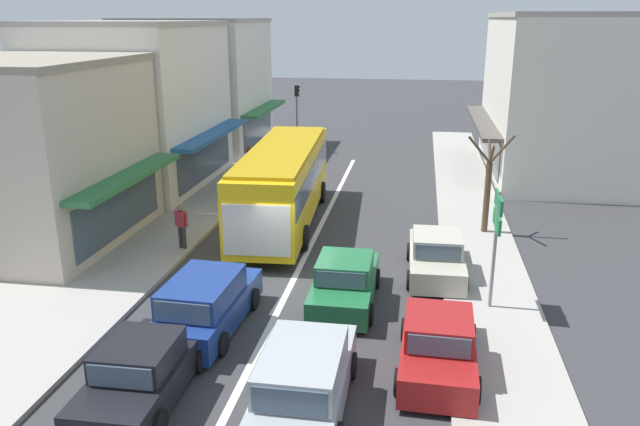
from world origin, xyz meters
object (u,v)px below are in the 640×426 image
wagon_adjacent_lane_trail (304,380)px  directional_road_sign (497,223)px  wagon_queue_gap_filler (206,304)px  sedan_queue_far_back (345,283)px  traffic_light_downstreet (297,107)px  pedestrian_browsing_midblock (181,224)px  city_bus (283,180)px  pedestrian_with_handbag_near (250,158)px  street_tree_right (488,188)px  sedan_behind_bus_near (142,373)px  parked_sedan_kerb_front (438,345)px  parked_sedan_kerb_second (436,256)px

wagon_adjacent_lane_trail → directional_road_sign: 7.46m
wagon_adjacent_lane_trail → wagon_queue_gap_filler: same height
sedan_queue_far_back → traffic_light_downstreet: bearing=104.8°
directional_road_sign → pedestrian_browsing_midblock: (-10.63, 3.14, -1.64)m
city_bus → wagon_adjacent_lane_trail: bearing=-75.6°
wagon_queue_gap_filler → pedestrian_browsing_midblock: bearing=117.1°
sedan_queue_far_back → wagon_queue_gap_filler: 4.17m
city_bus → wagon_adjacent_lane_trail: city_bus is taller
directional_road_sign → pedestrian_with_handbag_near: 18.09m
wagon_queue_gap_filler → street_tree_right: size_ratio=1.14×
city_bus → pedestrian_browsing_midblock: 4.83m
traffic_light_downstreet → pedestrian_with_handbag_near: traffic_light_downstreet is taller
wagon_queue_gap_filler → pedestrian_browsing_midblock: size_ratio=2.80×
sedan_behind_bus_near → pedestrian_browsing_midblock: pedestrian_browsing_midblock is taller
parked_sedan_kerb_front → pedestrian_browsing_midblock: size_ratio=2.60×
traffic_light_downstreet → directional_road_sign: traffic_light_downstreet is taller
wagon_queue_gap_filler → pedestrian_with_handbag_near: size_ratio=2.80×
wagon_adjacent_lane_trail → street_tree_right: bearing=68.6°
pedestrian_with_handbag_near → street_tree_right: bearing=-32.5°
city_bus → pedestrian_browsing_midblock: city_bus is taller
pedestrian_browsing_midblock → directional_road_sign: bearing=-16.5°
parked_sedan_kerb_front → pedestrian_with_handbag_near: (-9.50, 17.71, 0.40)m
traffic_light_downstreet → pedestrian_with_handbag_near: 7.39m
directional_road_sign → pedestrian_browsing_midblock: size_ratio=2.21×
city_bus → parked_sedan_kerb_front: (6.09, -10.39, -1.22)m
wagon_queue_gap_filler → wagon_adjacent_lane_trail: bearing=-44.1°
pedestrian_browsing_midblock → sedan_queue_far_back: bearing=-27.7°
sedan_behind_bus_near → street_tree_right: (8.55, 12.69, 1.22)m
directional_road_sign → pedestrian_with_handbag_near: bearing=128.0°
city_bus → parked_sedan_kerb_second: city_bus is taller
city_bus → parked_sedan_kerb_front: size_ratio=2.58×
sedan_queue_far_back → traffic_light_downstreet: traffic_light_downstreet is taller
wagon_adjacent_lane_trail → pedestrian_with_handbag_near: pedestrian_with_handbag_near is taller
traffic_light_downstreet → wagon_adjacent_lane_trail: bearing=-78.5°
directional_road_sign → traffic_light_downstreet: bearing=115.0°
sedan_behind_bus_near → street_tree_right: size_ratio=1.06×
pedestrian_browsing_midblock → sedan_behind_bus_near: bearing=-74.3°
sedan_behind_bus_near → directional_road_sign: size_ratio=1.17×
sedan_behind_bus_near → directional_road_sign: bearing=35.7°
city_bus → wagon_queue_gap_filler: 9.37m
wagon_queue_gap_filler → parked_sedan_kerb_front: wagon_queue_gap_filler is taller
parked_sedan_kerb_second → city_bus: bearing=143.9°
city_bus → directional_road_sign: bearing=-41.9°
directional_road_sign → pedestrian_with_handbag_near: (-11.08, 14.21, -1.64)m
traffic_light_downstreet → parked_sedan_kerb_front: bearing=-71.4°
sedan_behind_bus_near → pedestrian_browsing_midblock: (-2.52, 8.96, 0.40)m
street_tree_right → pedestrian_browsing_midblock: (-11.07, -3.73, -0.81)m
wagon_queue_gap_filler → parked_sedan_kerb_second: wagon_queue_gap_filler is taller
wagon_adjacent_lane_trail → pedestrian_with_handbag_near: 20.93m
parked_sedan_kerb_front → parked_sedan_kerb_second: bearing=89.5°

